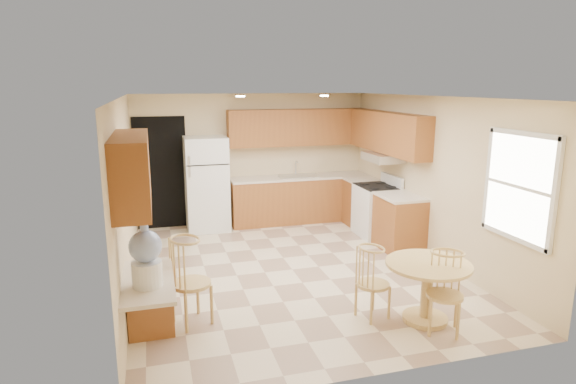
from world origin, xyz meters
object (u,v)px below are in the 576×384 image
object	(u,v)px
refrigerator	(207,184)
dining_table	(427,283)
chair_table_b	(450,288)
water_crock	(146,257)
chair_table_a	(377,278)
stove	(377,210)
chair_desk	(191,275)

from	to	relation	value
refrigerator	dining_table	bearing A→B (deg)	-65.35
refrigerator	chair_table_b	distance (m)	5.12
dining_table	water_crock	world-z (taller)	water_crock
refrigerator	dining_table	xyz separation A→B (m)	(1.98, -4.33, -0.41)
dining_table	chair_table_b	bearing A→B (deg)	-82.12
dining_table	water_crock	bearing A→B (deg)	178.78
dining_table	water_crock	distance (m)	3.09
dining_table	chair_table_a	world-z (taller)	chair_table_a
dining_table	chair_table_a	distance (m)	0.58
stove	chair_table_b	distance (m)	3.57
chair_table_b	water_crock	xyz separation A→B (m)	(-3.08, 0.43, 0.51)
water_crock	chair_table_b	bearing A→B (deg)	-7.86
refrigerator	chair_table_a	size ratio (longest dim) A/B	2.02
refrigerator	water_crock	bearing A→B (deg)	-103.84
stove	chair_table_a	size ratio (longest dim) A/B	1.27
chair_table_a	water_crock	size ratio (longest dim) A/B	1.33
refrigerator	water_crock	world-z (taller)	refrigerator
refrigerator	chair_table_a	bearing A→B (deg)	-70.96
dining_table	water_crock	xyz separation A→B (m)	(-3.03, 0.06, 0.60)
dining_table	chair_table_b	distance (m)	0.37
refrigerator	chair_table_b	bearing A→B (deg)	-66.53
stove	dining_table	bearing A→B (deg)	-106.00
dining_table	water_crock	size ratio (longest dim) A/B	1.48
chair_desk	chair_table_a	bearing A→B (deg)	54.90
stove	water_crock	world-z (taller)	water_crock
refrigerator	chair_table_b	size ratio (longest dim) A/B	1.92
chair_table_b	water_crock	size ratio (longest dim) A/B	1.40
water_crock	refrigerator	bearing A→B (deg)	76.16
chair_table_a	chair_table_b	distance (m)	0.80
chair_table_a	stove	bearing A→B (deg)	137.74
dining_table	refrigerator	bearing A→B (deg)	114.65
water_crock	stove	bearing A→B (deg)	37.77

